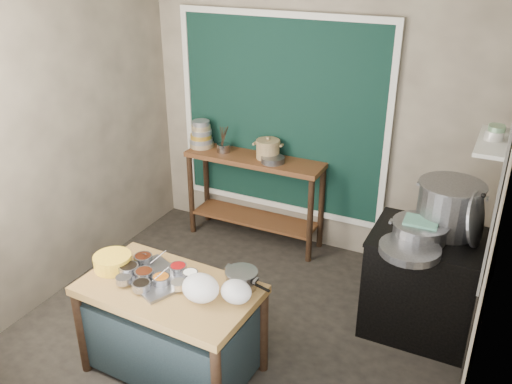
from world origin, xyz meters
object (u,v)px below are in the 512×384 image
at_px(prep_table, 172,329).
at_px(back_counter, 255,199).
at_px(utensil_cup, 224,148).
at_px(ceramic_crock, 268,150).
at_px(condiment_tray, 155,278).
at_px(steamer, 420,231).
at_px(stock_pot, 449,207).
at_px(saucepan, 241,279).
at_px(stove_block, 426,286).
at_px(yellow_basin, 113,262).

xyz_separation_m(prep_table, back_counter, (-0.33, 2.03, 0.10)).
xyz_separation_m(utensil_cup, ceramic_crock, (0.49, 0.04, 0.04)).
bearing_deg(prep_table, condiment_tray, 168.76).
bearing_deg(prep_table, steamer, 41.93).
height_order(prep_table, stock_pot, stock_pot).
relative_size(prep_table, saucepan, 5.32).
bearing_deg(steamer, stock_pot, 55.20).
distance_m(stove_block, condiment_tray, 2.15).
distance_m(ceramic_crock, steamer, 1.88).
xyz_separation_m(stove_block, saucepan, (-1.11, -1.08, 0.39)).
bearing_deg(stock_pot, yellow_basin, -146.16).
bearing_deg(prep_table, utensil_cup, 111.09).
bearing_deg(yellow_basin, prep_table, -1.97).
bearing_deg(saucepan, prep_table, -139.93).
bearing_deg(back_counter, stock_pot, -16.54).
relative_size(utensil_cup, steamer, 0.33).
xyz_separation_m(stove_block, yellow_basin, (-2.07, -1.28, 0.38)).
bearing_deg(stock_pot, saucepan, -133.77).
height_order(back_counter, stove_block, back_counter).
height_order(prep_table, saucepan, saucepan).
distance_m(saucepan, steamer, 1.42).
bearing_deg(back_counter, yellow_basin, -94.77).
bearing_deg(yellow_basin, steamer, 31.29).
relative_size(back_counter, yellow_basin, 5.21).
bearing_deg(condiment_tray, saucepan, 17.44).
bearing_deg(ceramic_crock, prep_table, -84.44).
xyz_separation_m(back_counter, stove_block, (1.90, -0.73, -0.05)).
bearing_deg(yellow_basin, ceramic_crock, 81.68).
relative_size(stock_pot, steamer, 1.19).
height_order(saucepan, stock_pot, stock_pot).
distance_m(yellow_basin, utensil_cup, 2.02).
height_order(ceramic_crock, stock_pot, stock_pot).
relative_size(prep_table, back_counter, 0.86).
relative_size(prep_table, condiment_tray, 2.51).
bearing_deg(prep_table, yellow_basin, -179.63).
distance_m(prep_table, utensil_cup, 2.22).
height_order(stove_block, utensil_cup, utensil_cup).
xyz_separation_m(saucepan, ceramic_crock, (-0.66, 1.84, 0.22)).
height_order(utensil_cup, ceramic_crock, ceramic_crock).
relative_size(saucepan, stock_pot, 0.46).
bearing_deg(ceramic_crock, steamer, -26.98).
relative_size(back_counter, condiment_tray, 2.92).
height_order(yellow_basin, steamer, steamer).
relative_size(back_counter, saucepan, 6.17).
relative_size(yellow_basin, steamer, 0.64).
distance_m(condiment_tray, saucepan, 0.63).
distance_m(yellow_basin, saucepan, 0.98).
height_order(back_counter, saucepan, back_counter).
bearing_deg(stove_block, utensil_cup, 162.19).
relative_size(condiment_tray, saucepan, 2.11).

